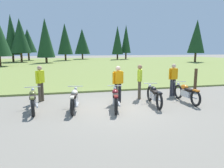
{
  "coord_description": "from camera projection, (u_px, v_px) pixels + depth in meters",
  "views": [
    {
      "loc": [
        -2.09,
        -7.96,
        2.41
      ],
      "look_at": [
        0.0,
        0.6,
        0.9
      ],
      "focal_mm": 32.67,
      "sensor_mm": 36.0,
      "label": 1
    }
  ],
  "objects": [
    {
      "name": "ground_plane",
      "position": [
        115.0,
        108.0,
        8.52
      ],
      "size": [
        140.0,
        140.0,
        0.0
      ],
      "primitive_type": "plane",
      "color": "gray"
    },
    {
      "name": "grass_moorland",
      "position": [
        76.0,
        64.0,
        32.65
      ],
      "size": [
        80.0,
        44.0,
        0.1
      ],
      "primitive_type": "cube",
      "color": "olive",
      "rests_on": "ground"
    },
    {
      "name": "forest_treeline",
      "position": [
        59.0,
        38.0,
        38.36
      ],
      "size": [
        38.11,
        21.33,
        8.55
      ],
      "color": "#47331E",
      "rests_on": "ground"
    },
    {
      "name": "motorcycle_olive",
      "position": [
        33.0,
        100.0,
        7.98
      ],
      "size": [
        0.62,
        2.1,
        0.88
      ],
      "color": "black",
      "rests_on": "ground"
    },
    {
      "name": "motorcycle_cream",
      "position": [
        74.0,
        99.0,
        8.13
      ],
      "size": [
        0.62,
        2.09,
        0.88
      ],
      "color": "black",
      "rests_on": "ground"
    },
    {
      "name": "motorcycle_maroon",
      "position": [
        115.0,
        99.0,
        8.24
      ],
      "size": [
        0.71,
        2.07,
        0.88
      ],
      "color": "black",
      "rests_on": "ground"
    },
    {
      "name": "motorcycle_black",
      "position": [
        154.0,
        95.0,
        8.86
      ],
      "size": [
        0.62,
        2.09,
        0.88
      ],
      "color": "black",
      "rests_on": "ground"
    },
    {
      "name": "motorcycle_orange",
      "position": [
        186.0,
        93.0,
        9.31
      ],
      "size": [
        0.62,
        2.1,
        0.88
      ],
      "color": "black",
      "rests_on": "ground"
    },
    {
      "name": "rider_checking_bike",
      "position": [
        140.0,
        80.0,
        9.9
      ],
      "size": [
        0.33,
        0.52,
        1.67
      ],
      "color": "#4C4233",
      "rests_on": "ground"
    },
    {
      "name": "rider_near_row_end",
      "position": [
        40.0,
        81.0,
        9.37
      ],
      "size": [
        0.38,
        0.47,
        1.67
      ],
      "color": "#4C4233",
      "rests_on": "ground"
    },
    {
      "name": "rider_in_hivis_vest",
      "position": [
        118.0,
        82.0,
        9.19
      ],
      "size": [
        0.54,
        0.3,
        1.67
      ],
      "color": "black",
      "rests_on": "ground"
    },
    {
      "name": "rider_with_back_turned",
      "position": [
        173.0,
        78.0,
        10.53
      ],
      "size": [
        0.55,
        0.27,
        1.67
      ],
      "color": "#2D2D38",
      "rests_on": "ground"
    },
    {
      "name": "trail_marker_post",
      "position": [
        195.0,
        80.0,
        11.68
      ],
      "size": [
        0.12,
        0.12,
        1.32
      ],
      "primitive_type": "cube",
      "color": "#47331E",
      "rests_on": "ground"
    }
  ]
}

